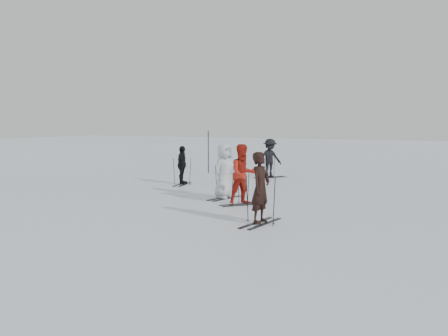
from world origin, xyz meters
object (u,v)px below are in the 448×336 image
(skier_red, at_px, (243,175))
(skier_uphill_far, at_px, (270,159))
(skier_near_dark, at_px, (261,189))
(piste_marker, at_px, (208,152))
(skier_grey, at_px, (224,172))
(skier_uphill_left, at_px, (182,166))

(skier_red, height_order, skier_uphill_far, skier_red)
(skier_red, bearing_deg, skier_near_dark, -107.86)
(skier_near_dark, relative_size, piste_marker, 0.84)
(skier_grey, bearing_deg, skier_uphill_far, 19.94)
(skier_near_dark, xyz_separation_m, skier_red, (-1.69, 2.51, 0.03))
(skier_uphill_left, xyz_separation_m, skier_uphill_far, (2.30, 4.21, 0.11))
(skier_grey, relative_size, skier_uphill_left, 1.16)
(skier_uphill_far, height_order, piste_marker, piste_marker)
(skier_grey, distance_m, piste_marker, 8.81)
(skier_red, bearing_deg, skier_uphill_far, 54.42)
(skier_near_dark, xyz_separation_m, piste_marker, (-7.65, 10.80, 0.17))
(skier_red, bearing_deg, piste_marker, 73.89)
(skier_near_dark, height_order, skier_uphill_far, skier_near_dark)
(skier_uphill_left, distance_m, piste_marker, 5.00)
(skier_near_dark, height_order, skier_uphill_left, skier_near_dark)
(skier_red, relative_size, skier_uphill_left, 1.19)
(skier_near_dark, height_order, skier_grey, skier_grey)
(skier_red, xyz_separation_m, piste_marker, (-5.96, 8.29, 0.14))
(skier_red, relative_size, piste_marker, 0.87)
(skier_near_dark, distance_m, skier_grey, 4.45)
(skier_red, relative_size, skier_uphill_far, 1.05)
(skier_red, height_order, skier_grey, skier_red)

